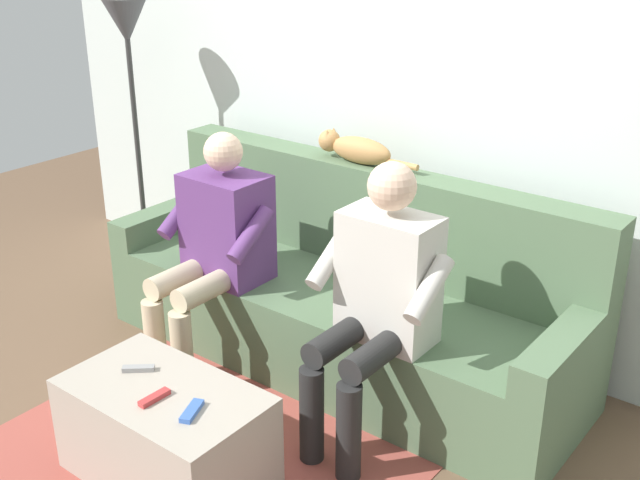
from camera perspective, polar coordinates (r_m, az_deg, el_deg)
The scene contains 12 objects.
ground_plane at distance 3.47m, azimuth -5.85°, elevation -13.40°, with size 8.00×8.00×0.00m, color brown.
back_wall at distance 3.86m, azimuth 6.33°, elevation 11.45°, with size 4.89×0.06×2.58m, color silver.
couch at distance 3.80m, azimuth 1.80°, elevation -4.24°, with size 2.38×0.78×0.92m.
coffee_table at distance 3.14m, azimuth -11.09°, elevation -13.64°, with size 0.79×0.46×0.40m.
person_left_seated at distance 3.11m, azimuth 4.26°, elevation -3.88°, with size 0.54×0.54×1.17m.
person_right_seated at distance 3.68m, azimuth -7.50°, elevation -0.01°, with size 0.53×0.60×1.13m.
cat_on_backrest at distance 3.79m, azimuth 2.56°, elevation 6.65°, with size 0.56×0.12×0.14m.
remote_gray at distance 3.15m, azimuth -13.05°, elevation -9.08°, with size 0.12×0.03×0.02m, color gray.
remote_red at distance 2.97m, azimuth -11.92°, elevation -11.13°, with size 0.13×0.03×0.02m, color #B73333.
remote_blue at distance 2.87m, azimuth -9.28°, elevation -12.15°, with size 0.13×0.04×0.02m, color #3860B7.
floor_rug at distance 3.33m, azimuth -8.96°, elevation -15.30°, with size 1.64×1.51×0.01m, color #9E473D.
floor_lamp at distance 4.56m, azimuth -13.72°, elevation 13.20°, with size 0.25×0.25×1.61m.
Camera 1 is at (-1.98, 2.58, 2.05)m, focal length 44.10 mm.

